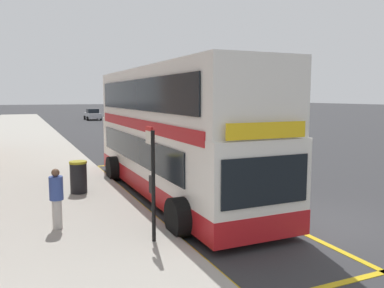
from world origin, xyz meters
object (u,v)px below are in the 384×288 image
litter_bin (78,177)px  pedestrian_waiting_near_sign (56,197)px  bus_stop_sign (152,174)px  parked_car_navy_distant (117,116)px  double_decker_bus (173,136)px  parked_car_silver_ahead (93,114)px

litter_bin → pedestrian_waiting_near_sign: bearing=-106.0°
pedestrian_waiting_near_sign → bus_stop_sign: bearing=-41.7°
parked_car_navy_distant → double_decker_bus: bearing=-98.8°
bus_stop_sign → parked_car_navy_distant: 44.44m
pedestrian_waiting_near_sign → double_decker_bus: bearing=32.1°
bus_stop_sign → double_decker_bus: bearing=63.2°
pedestrian_waiting_near_sign → litter_bin: bearing=74.0°
double_decker_bus → litter_bin: bearing=162.2°
litter_bin → double_decker_bus: bearing=-17.8°
parked_car_silver_ahead → double_decker_bus: bearing=83.8°
parked_car_silver_ahead → pedestrian_waiting_near_sign: bearing=79.4°
double_decker_bus → parked_car_silver_ahead: double_decker_bus is taller
parked_car_navy_distant → litter_bin: (-10.32, -38.11, -0.10)m
parked_car_silver_ahead → pedestrian_waiting_near_sign: size_ratio=2.74×
parked_car_navy_distant → pedestrian_waiting_near_sign: pedestrian_waiting_near_sign is taller
parked_car_silver_ahead → litter_bin: size_ratio=3.81×
double_decker_bus → pedestrian_waiting_near_sign: (-4.13, -2.59, -1.10)m
double_decker_bus → pedestrian_waiting_near_sign: double_decker_bus is taller
bus_stop_sign → pedestrian_waiting_near_sign: size_ratio=1.72×
bus_stop_sign → parked_car_navy_distant: size_ratio=0.63×
double_decker_bus → bus_stop_sign: double_decker_bus is taller
parked_car_silver_ahead → pedestrian_waiting_near_sign: (-9.25, -47.89, 0.16)m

